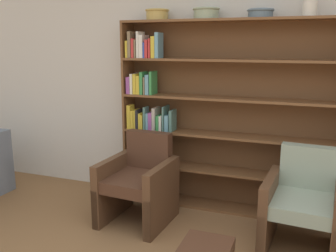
% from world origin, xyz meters
% --- Properties ---
extents(wall_back, '(12.00, 0.06, 2.75)m').
position_xyz_m(wall_back, '(0.00, 2.42, 1.38)').
color(wall_back, silver).
rests_on(wall_back, ground).
extents(bookshelf, '(2.35, 0.30, 2.02)m').
position_xyz_m(bookshelf, '(-0.34, 2.25, 1.00)').
color(bookshelf, brown).
rests_on(bookshelf, ground).
extents(bowl_brass, '(0.26, 0.26, 0.11)m').
position_xyz_m(bowl_brass, '(-0.93, 2.23, 2.08)').
color(bowl_brass, tan).
rests_on(bowl_brass, bookshelf).
extents(bowl_olive, '(0.28, 0.28, 0.11)m').
position_xyz_m(bowl_olive, '(-0.39, 2.23, 2.08)').
color(bowl_olive, gray).
rests_on(bowl_olive, bookshelf).
extents(bowl_slate, '(0.26, 0.26, 0.08)m').
position_xyz_m(bowl_slate, '(0.15, 2.23, 2.07)').
color(bowl_slate, slate).
rests_on(bowl_slate, bookshelf).
extents(vase_tall, '(0.13, 0.13, 0.20)m').
position_xyz_m(vase_tall, '(0.59, 2.23, 2.11)').
color(vase_tall, silver).
rests_on(vase_tall, bookshelf).
extents(armchair_leather, '(0.68, 0.72, 0.88)m').
position_xyz_m(armchair_leather, '(-0.90, 1.66, 0.40)').
color(armchair_leather, brown).
rests_on(armchair_leather, ground).
extents(armchair_cushioned, '(0.69, 0.73, 0.88)m').
position_xyz_m(armchair_cushioned, '(0.67, 1.66, 0.40)').
color(armchair_cushioned, brown).
rests_on(armchair_cushioned, ground).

